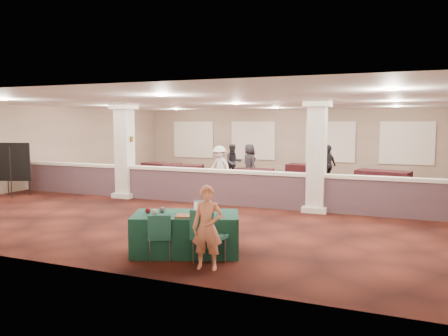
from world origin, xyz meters
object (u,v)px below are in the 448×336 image
at_px(easel_board, 14,163).
at_px(woman, 207,228).
at_px(near_table, 186,233).
at_px(attendee_a, 233,162).
at_px(attendee_c, 327,166).
at_px(far_table_front_center, 254,177).
at_px(far_table_front_left, 183,173).
at_px(far_table_back_left, 161,171).
at_px(conf_chair_main, 206,233).
at_px(far_table_back_right, 383,181).
at_px(far_table_back_center, 306,172).
at_px(conf_chair_side, 160,233).
at_px(far_table_front_right, 324,190).
at_px(attendee_b, 220,166).
at_px(attendee_d, 249,163).

height_order(easel_board, woman, easel_board).
bearing_deg(near_table, attendee_a, 84.64).
bearing_deg(attendee_c, far_table_front_center, 133.86).
xyz_separation_m(woman, far_table_front_left, (-5.72, 10.20, -0.39)).
xyz_separation_m(far_table_back_left, attendee_c, (7.42, 0.32, 0.48)).
bearing_deg(attendee_a, conf_chair_main, -106.62).
bearing_deg(attendee_c, conf_chair_main, -151.52).
bearing_deg(far_table_back_right, far_table_back_center, 146.41).
bearing_deg(far_table_front_center, attendee_a, 142.23).
relative_size(far_table_back_right, attendee_a, 1.19).
relative_size(far_table_front_left, far_table_back_right, 0.90).
bearing_deg(woman, conf_chair_side, 161.75).
xyz_separation_m(far_table_front_right, attendee_b, (-4.36, 1.61, 0.46)).
xyz_separation_m(near_table, far_table_front_right, (1.60, 6.80, -0.04)).
bearing_deg(woman, attendee_c, 76.48).
height_order(conf_chair_side, far_table_front_right, conf_chair_side).
height_order(conf_chair_main, conf_chair_side, conf_chair_main).
distance_m(near_table, attendee_c, 10.22).
xyz_separation_m(far_table_back_center, attendee_c, (1.20, -1.76, 0.50)).
distance_m(far_table_front_right, far_table_back_right, 3.37).
xyz_separation_m(conf_chair_main, attendee_c, (0.51, 10.67, 0.23)).
relative_size(far_table_back_center, attendee_a, 1.05).
bearing_deg(attendee_a, near_table, -109.09).
bearing_deg(near_table, attendee_b, 87.03).
distance_m(easel_board, far_table_front_center, 8.96).
distance_m(far_table_front_right, far_table_back_left, 8.40).
xyz_separation_m(far_table_front_center, attendee_d, (-0.35, 0.50, 0.50)).
relative_size(far_table_front_left, attendee_d, 1.04).
bearing_deg(attendee_d, attendee_a, 13.96).
xyz_separation_m(far_table_front_left, attendee_b, (2.18, -1.09, 0.47)).
relative_size(conf_chair_side, woman, 0.59).
height_order(far_table_front_left, far_table_back_center, far_table_front_left).
bearing_deg(far_table_back_left, attendee_d, 2.36).
xyz_separation_m(far_table_front_left, attendee_d, (2.89, 0.50, 0.48)).
bearing_deg(conf_chair_side, far_table_front_center, 73.00).
distance_m(conf_chair_side, far_table_back_right, 10.87).
distance_m(woman, far_table_front_right, 7.55).
bearing_deg(far_table_front_right, near_table, -103.20).
distance_m(near_table, attendee_d, 10.22).
distance_m(far_table_back_center, attendee_c, 2.19).
xyz_separation_m(near_table, far_table_back_center, (-0.02, 11.91, -0.06)).
bearing_deg(conf_chair_main, far_table_front_center, 114.32).
bearing_deg(attendee_c, conf_chair_side, -156.38).
relative_size(near_table, woman, 1.38).
xyz_separation_m(easel_board, attendee_b, (5.66, 4.75, -0.37)).
relative_size(conf_chair_side, attendee_c, 0.53).
relative_size(far_table_back_center, attendee_d, 1.01).
relative_size(far_table_front_left, attendee_c, 1.03).
distance_m(conf_chair_side, attendee_b, 9.33).
relative_size(far_table_front_left, attendee_a, 1.07).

